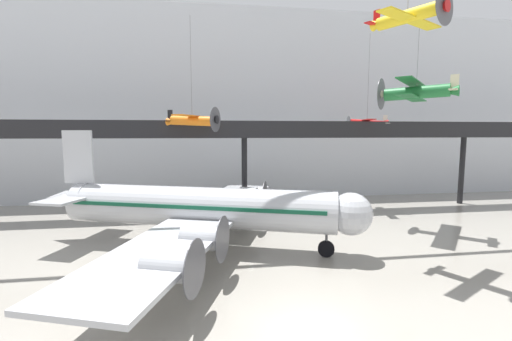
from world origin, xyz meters
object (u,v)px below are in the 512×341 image
Objects in this scene: airliner_silver_main at (197,208)px; suspended_plane_green_biplane at (416,92)px; suspended_plane_yellow_lowwing at (408,17)px; suspended_plane_red_highwing at (367,123)px; suspended_plane_orange_highwing at (192,120)px.

airliner_silver_main is 23.93m from suspended_plane_green_biplane.
airliner_silver_main is at bearing 50.19° from suspended_plane_green_biplane.
suspended_plane_yellow_lowwing is (14.95, -5.64, 14.42)m from airliner_silver_main.
suspended_plane_red_highwing is at bearing -44.65° from suspended_plane_green_biplane.
suspended_plane_orange_highwing is (-15.49, 14.42, -6.77)m from suspended_plane_yellow_lowwing.
suspended_plane_green_biplane is 9.68m from suspended_plane_red_highwing.
suspended_plane_red_highwing is at bearing 35.10° from suspended_plane_orange_highwing.
suspended_plane_yellow_lowwing is at bearing -16.45° from suspended_plane_orange_highwing.
suspended_plane_red_highwing is (-0.41, 9.27, -2.74)m from suspended_plane_green_biplane.
airliner_silver_main is 5.04× the size of suspended_plane_yellow_lowwing.
suspended_plane_orange_highwing is at bearing 113.30° from airliner_silver_main.
suspended_plane_yellow_lowwing is 11.39m from suspended_plane_green_biplane.
suspended_plane_green_biplane is at bearing 27.18° from airliner_silver_main.
airliner_silver_main is 25.37m from suspended_plane_red_highwing.
suspended_plane_yellow_lowwing is 22.21m from suspended_plane_orange_highwing.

